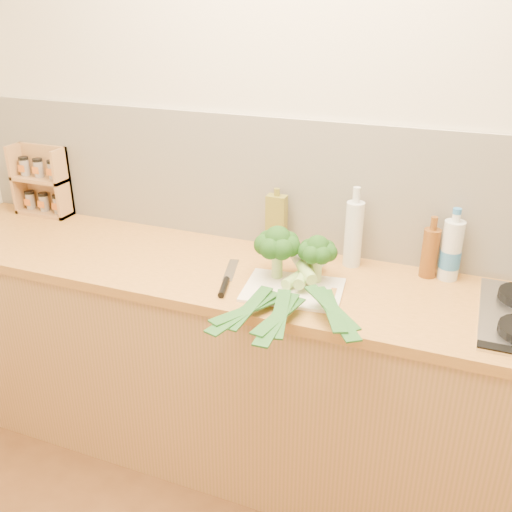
# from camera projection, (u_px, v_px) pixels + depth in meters

# --- Properties ---
(room_shell) EXTENTS (3.50, 3.50, 3.50)m
(room_shell) POSITION_uv_depth(u_px,v_px,m) (301.00, 187.00, 2.30)
(room_shell) COLOR beige
(room_shell) RESTS_ON ground
(counter) EXTENTS (3.20, 0.62, 0.90)m
(counter) POSITION_uv_depth(u_px,v_px,m) (274.00, 373.00, 2.36)
(counter) COLOR #B27C4A
(counter) RESTS_ON ground
(chopping_board) EXTENTS (0.38, 0.30, 0.01)m
(chopping_board) POSITION_uv_depth(u_px,v_px,m) (293.00, 290.00, 2.06)
(chopping_board) COLOR white
(chopping_board) RESTS_ON counter
(broccoli_left) EXTENTS (0.17, 0.17, 0.20)m
(broccoli_left) POSITION_uv_depth(u_px,v_px,m) (278.00, 244.00, 2.09)
(broccoli_left) COLOR #A4C673
(broccoli_left) RESTS_ON chopping_board
(broccoli_right) EXTENTS (0.14, 0.15, 0.18)m
(broccoli_right) POSITION_uv_depth(u_px,v_px,m) (317.00, 251.00, 2.06)
(broccoli_right) COLOR #A4C673
(broccoli_right) RESTS_ON chopping_board
(leek_front) EXTENTS (0.23, 0.65, 0.04)m
(leek_front) POSITION_uv_depth(u_px,v_px,m) (284.00, 286.00, 2.03)
(leek_front) COLOR white
(leek_front) RESTS_ON chopping_board
(leek_mid) EXTENTS (0.11, 0.68, 0.04)m
(leek_mid) POSITION_uv_depth(u_px,v_px,m) (298.00, 285.00, 1.99)
(leek_mid) COLOR white
(leek_mid) RESTS_ON chopping_board
(leek_back) EXTENTS (0.39, 0.54, 0.04)m
(leek_back) POSITION_uv_depth(u_px,v_px,m) (314.00, 283.00, 1.97)
(leek_back) COLOR white
(leek_back) RESTS_ON chopping_board
(chefs_knife) EXTENTS (0.11, 0.32, 0.02)m
(chefs_knife) POSITION_uv_depth(u_px,v_px,m) (226.00, 283.00, 2.10)
(chefs_knife) COLOR silver
(chefs_knife) RESTS_ON counter
(spice_rack) EXTENTS (0.28, 0.11, 0.33)m
(spice_rack) POSITION_uv_depth(u_px,v_px,m) (43.00, 185.00, 2.74)
(spice_rack) COLOR tan
(spice_rack) RESTS_ON counter
(oil_tin) EXTENTS (0.08, 0.05, 0.27)m
(oil_tin) POSITION_uv_depth(u_px,v_px,m) (276.00, 223.00, 2.34)
(oil_tin) COLOR olive
(oil_tin) RESTS_ON counter
(glass_bottle) EXTENTS (0.07, 0.07, 0.32)m
(glass_bottle) POSITION_uv_depth(u_px,v_px,m) (354.00, 233.00, 2.21)
(glass_bottle) COLOR silver
(glass_bottle) RESTS_ON counter
(amber_bottle) EXTENTS (0.06, 0.06, 0.24)m
(amber_bottle) POSITION_uv_depth(u_px,v_px,m) (430.00, 252.00, 2.13)
(amber_bottle) COLOR brown
(amber_bottle) RESTS_ON counter
(water_bottle) EXTENTS (0.08, 0.08, 0.26)m
(water_bottle) POSITION_uv_depth(u_px,v_px,m) (451.00, 252.00, 2.11)
(water_bottle) COLOR silver
(water_bottle) RESTS_ON counter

